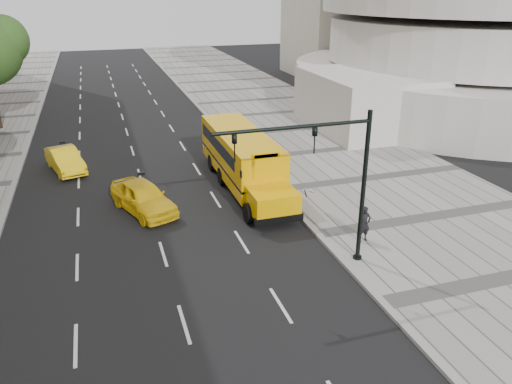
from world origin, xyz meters
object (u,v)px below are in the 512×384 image
object	(u,v)px
taxi_near	(143,197)
traffic_signal	(332,173)
school_bus	(242,155)
taxi_far	(65,160)
pedestrian	(364,224)

from	to	relation	value
taxi_near	traffic_signal	bearing A→B (deg)	-70.91
school_bus	taxi_near	distance (m)	6.22
taxi_far	pedestrian	distance (m)	18.91
pedestrian	taxi_far	bearing A→B (deg)	128.88
taxi_near	traffic_signal	distance (m)	10.61
school_bus	pedestrian	world-z (taller)	school_bus
school_bus	traffic_signal	xyz separation A→B (m)	(0.69, -9.79, 2.33)
taxi_near	pedestrian	size ratio (longest dim) A/B	2.84
taxi_near	taxi_far	distance (m)	8.46
pedestrian	taxi_near	bearing A→B (deg)	140.40
school_bus	taxi_near	world-z (taller)	school_bus
taxi_far	traffic_signal	world-z (taller)	traffic_signal
pedestrian	traffic_signal	world-z (taller)	traffic_signal
taxi_near	pedestrian	world-z (taller)	pedestrian
taxi_near	traffic_signal	size ratio (longest dim) A/B	0.73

